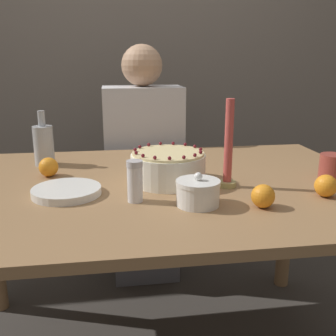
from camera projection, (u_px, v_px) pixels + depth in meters
The scene contains 13 objects.
wall_behind at pixel (131, 35), 2.53m from camera, with size 8.00×0.05×2.60m.
dining_table at pixel (158, 209), 1.37m from camera, with size 1.54×1.04×0.74m.
cake at pixel (168, 167), 1.34m from camera, with size 0.25×0.25×0.12m.
sugar_bowl at pixel (198, 192), 1.13m from camera, with size 0.13×0.13×0.10m.
sugar_shaker at pixel (135, 181), 1.15m from camera, with size 0.05×0.05×0.13m.
plate_stack at pixel (67, 191), 1.22m from camera, with size 0.21×0.21×0.02m.
candle at pixel (228, 152), 1.27m from camera, with size 0.06×0.06×0.29m.
bottle at pixel (44, 144), 1.55m from camera, with size 0.08×0.08×0.22m.
cup at pixel (332, 167), 1.37m from camera, with size 0.09×0.09×0.09m.
orange_fruit_0 at pixel (263, 196), 1.11m from camera, with size 0.07×0.07×0.07m.
orange_fruit_1 at pixel (49, 167), 1.41m from camera, with size 0.07×0.07×0.07m.
orange_fruit_2 at pixel (326, 186), 1.20m from camera, with size 0.07×0.07×0.07m.
person_man_blue_shirt at pixel (144, 179), 2.09m from camera, with size 0.40×0.34×1.22m.
Camera 1 is at (-0.15, -1.28, 1.15)m, focal length 42.00 mm.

